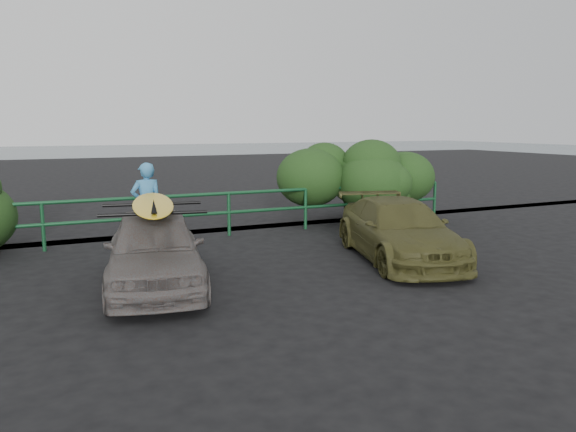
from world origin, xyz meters
The scene contains 9 objects.
ground centered at (0.00, 0.00, 0.00)m, with size 80.00×80.00×0.00m, color black.
ocean centered at (0.00, 60.00, 0.00)m, with size 200.00×200.00×0.00m, color #536065.
guardrail centered at (0.00, 5.00, 0.52)m, with size 14.00×0.08×1.04m, color #134424, non-canonical shape.
shrub_right centered at (5.00, 5.50, 0.97)m, with size 3.20×2.40×1.94m, color #203F17, non-canonical shape.
sedan centered at (-1.44, 1.42, 0.62)m, with size 1.47×3.66×1.25m, color #605956.
olive_vehicle centered at (3.21, 1.38, 0.58)m, with size 1.61×3.97×1.15m, color #47461F.
man centered at (-0.96, 4.61, 0.90)m, with size 0.65×0.43×1.79m, color #3E89BB.
roof_rack centered at (-1.44, 1.42, 1.27)m, with size 1.58×1.11×0.05m, color black, non-canonical shape.
surfboard centered at (-1.44, 1.42, 1.34)m, with size 0.62×3.00×0.09m, color gold.
Camera 1 is at (-3.12, -7.36, 2.56)m, focal length 35.00 mm.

